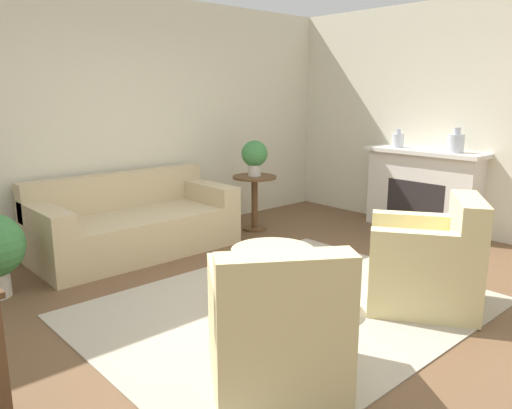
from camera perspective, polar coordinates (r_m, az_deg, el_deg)
The scene contains 13 objects.
ground_plane at distance 4.15m, azimuth 3.65°, elevation -11.74°, with size 16.00×16.00×0.00m, color brown.
wall_back at distance 6.00m, azimuth -15.38°, elevation 9.27°, with size 9.32×0.12×2.80m.
wall_right at distance 6.48m, azimuth 24.24°, elevation 8.84°, with size 0.12×10.29×2.80m.
rug at distance 4.14m, azimuth 3.65°, elevation -11.68°, with size 3.13×2.42×0.01m.
couch at distance 5.59m, azimuth -13.74°, elevation -2.25°, with size 2.14×0.97×0.84m.
armchair_left at distance 2.97m, azimuth 2.25°, elevation -14.43°, with size 1.06×1.09×0.91m.
armchair_right at distance 4.27m, azimuth 19.14°, elevation -6.52°, with size 1.06×1.09×0.91m.
ottoman_table at distance 4.10m, azimuth 1.93°, elevation -7.44°, with size 0.68×0.68×0.47m.
side_table at distance 6.28m, azimuth -0.17°, elevation 1.30°, with size 0.55×0.55×0.69m.
fireplace at distance 6.60m, azimuth 18.52°, elevation 1.77°, with size 0.44×1.50×1.02m.
vase_mantel_near at distance 6.70m, azimuth 15.92°, elevation 7.10°, with size 0.15×0.15×0.24m.
vase_mantel_far at distance 6.33m, azimuth 21.88°, elevation 6.58°, with size 0.19×0.19×0.29m.
potted_plant_on_side_table at distance 6.20m, azimuth -0.17°, elevation 5.66°, with size 0.33×0.33×0.44m.
Camera 1 is at (-2.72, -2.62, 1.72)m, focal length 35.00 mm.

